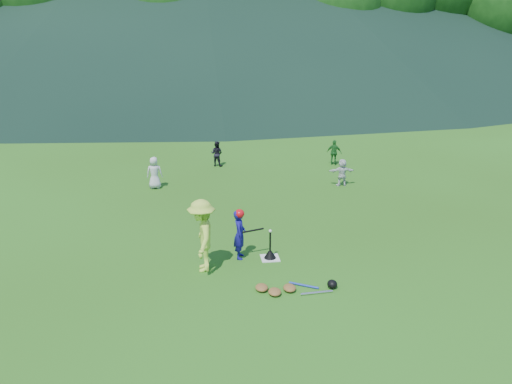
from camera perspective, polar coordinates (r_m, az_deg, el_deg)
The scene contains 13 objects.
ground at distance 12.46m, azimuth 1.61°, elevation -7.59°, with size 120.00×120.00×0.00m, color #295513.
home_plate at distance 12.46m, azimuth 1.61°, elevation -7.55°, with size 0.45×0.45×0.02m, color silver.
baseball at distance 12.15m, azimuth 1.65°, elevation -4.47°, with size 0.08×0.08×0.08m, color white.
batter_child at distance 12.25m, azimuth -1.88°, elevation -4.86°, with size 0.46×0.30×1.25m, color navy.
adult_coach at distance 11.63m, azimuth -6.19°, elevation -4.98°, with size 1.12×0.64×1.74m, color #C0E844.
fielder_a at distance 17.82m, azimuth -11.53°, elevation 2.17°, with size 0.55×0.36×1.13m, color silver.
fielder_b at distance 20.32m, azimuth -4.51°, elevation 4.39°, with size 0.50×0.39×1.03m, color black.
fielder_c at distance 20.67m, azimuth 8.93°, elevation 4.48°, with size 0.61×0.25×1.03m, color #1F6924.
fielder_d at distance 18.02m, azimuth 9.81°, elevation 2.22°, with size 0.91×0.29×0.98m, color silver.
batting_tee at distance 12.40m, azimuth 1.62°, elevation -7.06°, with size 0.30×0.30×0.68m.
batter_gear at distance 12.06m, azimuth -1.79°, elevation -2.64°, with size 0.73×0.26×0.61m.
equipment_pile at distance 11.06m, azimuth 3.88°, elevation -10.90°, with size 1.80×0.61×0.19m.
outfield_fence at distance 39.35m, azimuth -5.28°, elevation 11.59°, with size 70.07×0.08×1.33m.
Camera 1 is at (-1.90, -11.01, 5.52)m, focal length 35.00 mm.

